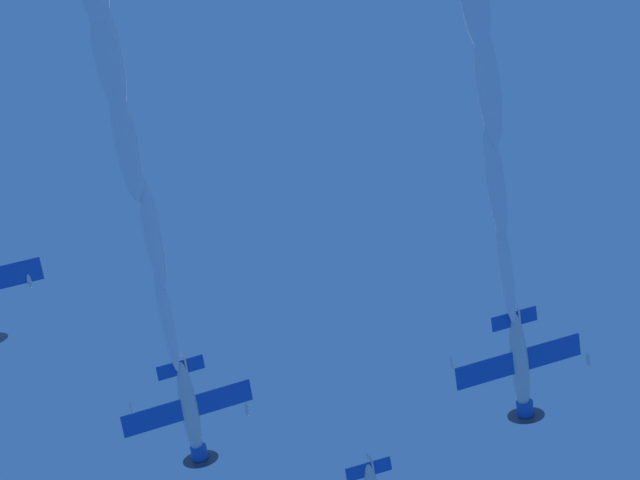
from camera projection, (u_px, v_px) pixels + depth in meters
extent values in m
cube|color=#194CB2|center=(369.00, 469.00, 82.00)|extent=(2.36, 3.62, 1.14)
cube|color=silver|center=(370.00, 465.00, 82.52)|extent=(1.42, 0.98, 1.32)
ellipsoid|color=silver|center=(190.00, 410.00, 81.88)|extent=(7.87, 4.76, 2.03)
cylinder|color=#194CB2|center=(199.00, 452.00, 82.97)|extent=(1.68, 1.90, 1.67)
cone|color=white|center=(201.00, 461.00, 83.21)|extent=(1.09, 1.03, 0.81)
cylinder|color=#3F3F47|center=(201.00, 459.00, 83.15)|extent=(1.59, 3.21, 3.55)
cube|color=#194CB2|center=(188.00, 408.00, 81.63)|extent=(5.25, 9.34, 3.86)
ellipsoid|color=silver|center=(131.00, 407.00, 83.50)|extent=(1.14, 0.78, 0.43)
ellipsoid|color=silver|center=(247.00, 409.00, 79.76)|extent=(1.14, 0.78, 0.43)
cube|color=#194CB2|center=(181.00, 368.00, 80.88)|extent=(2.32, 3.55, 1.46)
cube|color=silver|center=(184.00, 363.00, 81.38)|extent=(1.51, 1.07, 1.35)
ellipsoid|color=#1E232D|center=(193.00, 411.00, 82.42)|extent=(2.09, 1.69, 1.12)
ellipsoid|color=silver|center=(520.00, 363.00, 79.29)|extent=(7.87, 4.69, 1.90)
cylinder|color=#194CB2|center=(525.00, 408.00, 80.35)|extent=(1.66, 1.86, 1.63)
cone|color=white|center=(526.00, 417.00, 80.57)|extent=(1.08, 1.02, 0.79)
cylinder|color=#3F3F47|center=(526.00, 415.00, 80.52)|extent=(1.53, 3.15, 3.47)
cube|color=#194CB2|center=(519.00, 361.00, 79.05)|extent=(5.32, 9.48, 3.38)
ellipsoid|color=silver|center=(452.00, 363.00, 80.71)|extent=(1.14, 0.77, 0.41)
ellipsoid|color=silver|center=(588.00, 360.00, 77.38)|extent=(1.14, 0.77, 0.41)
cube|color=#194CB2|center=(514.00, 319.00, 78.34)|extent=(2.34, 3.60, 1.29)
cube|color=silver|center=(515.00, 315.00, 78.85)|extent=(1.47, 1.01, 1.35)
ellipsoid|color=#1E232D|center=(521.00, 365.00, 79.84)|extent=(2.08, 1.67, 1.07)
ellipsoid|color=silver|center=(29.00, 281.00, 76.90)|extent=(1.14, 0.77, 0.41)
ellipsoid|color=white|center=(167.00, 317.00, 79.63)|extent=(8.11, 4.19, 1.28)
ellipsoid|color=white|center=(152.00, 233.00, 78.05)|extent=(8.26, 4.51, 1.62)
ellipsoid|color=white|center=(126.00, 143.00, 76.20)|extent=(8.41, 4.83, 1.96)
ellipsoid|color=white|center=(108.00, 54.00, 74.35)|extent=(8.55, 5.16, 2.31)
ellipsoid|color=white|center=(506.00, 267.00, 77.15)|extent=(8.11, 4.19, 1.28)
ellipsoid|color=white|center=(495.00, 181.00, 75.28)|extent=(8.26, 4.51, 1.62)
ellipsoid|color=white|center=(488.00, 84.00, 73.33)|extent=(8.41, 4.83, 1.96)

